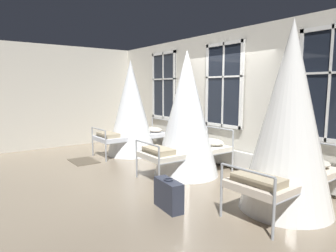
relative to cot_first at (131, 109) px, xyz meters
name	(u,v)px	position (x,y,z in m)	size (l,w,h in m)	color
ground	(188,173)	(2.32, 0.02, -1.22)	(16.98, 16.98, 0.00)	gray
back_wall_with_windows	(227,100)	(2.32, 1.15, 0.30)	(9.02, 0.10, 3.02)	beige
end_wall_left	(48,97)	(-2.19, -1.56, 0.30)	(0.10, 6.33, 3.02)	beige
window_bank	(222,120)	(2.32, 1.03, -0.16)	(5.67, 0.10, 2.70)	black
cot_first	(131,109)	(0.00, 0.00, 0.00)	(1.33, 1.93, 2.50)	#9EA3A8
cot_second	(187,115)	(2.34, -0.03, 0.01)	(1.33, 1.94, 2.53)	#9EA3A8
cot_third	(289,120)	(4.57, 0.01, 0.11)	(1.33, 1.95, 2.74)	#9EA3A8
rug_first	(84,161)	(0.04, -1.37, -1.21)	(0.80, 0.56, 0.01)	brown
suitcase_dark	(168,195)	(3.55, -1.39, -0.99)	(0.58, 0.27, 0.47)	#2D3342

